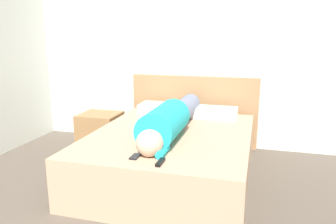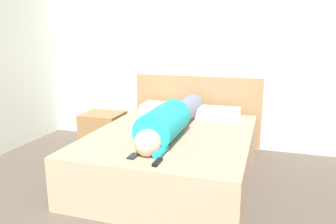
{
  "view_description": "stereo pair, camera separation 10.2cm",
  "coord_description": "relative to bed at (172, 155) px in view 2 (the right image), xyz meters",
  "views": [
    {
      "loc": [
        0.83,
        -0.26,
        1.46
      ],
      "look_at": [
        0.0,
        2.69,
        0.74
      ],
      "focal_mm": 35.0,
      "sensor_mm": 36.0,
      "label": 1
    },
    {
      "loc": [
        0.93,
        -0.23,
        1.46
      ],
      "look_at": [
        0.0,
        2.69,
        0.74
      ],
      "focal_mm": 35.0,
      "sensor_mm": 36.0,
      "label": 2
    }
  ],
  "objects": [
    {
      "name": "wall_back",
      "position": [
        -0.0,
        1.19,
        1.06
      ],
      "size": [
        5.65,
        0.06,
        2.6
      ],
      "color": "silver",
      "rests_on": "ground_plane"
    },
    {
      "name": "tv_remote",
      "position": [
        0.13,
        -0.83,
        0.26
      ],
      "size": [
        0.04,
        0.15,
        0.02
      ],
      "color": "black",
      "rests_on": "bed"
    },
    {
      "name": "pillow_near_headboard",
      "position": [
        -0.32,
        0.78,
        0.3
      ],
      "size": [
        0.6,
        0.33,
        0.12
      ],
      "color": "white",
      "rests_on": "bed"
    },
    {
      "name": "pillow_second",
      "position": [
        0.31,
        0.78,
        0.3
      ],
      "size": [
        0.57,
        0.33,
        0.11
      ],
      "color": "white",
      "rests_on": "bed"
    },
    {
      "name": "person_lying",
      "position": [
        -0.01,
        -0.04,
        0.39
      ],
      "size": [
        0.34,
        1.75,
        0.34
      ],
      "color": "#DBB293",
      "rests_on": "bed"
    },
    {
      "name": "cell_phone",
      "position": [
        -0.11,
        -0.75,
        0.25
      ],
      "size": [
        0.06,
        0.13,
        0.01
      ],
      "color": "black",
      "rests_on": "bed"
    },
    {
      "name": "nightstand",
      "position": [
        -1.1,
        0.55,
        0.0
      ],
      "size": [
        0.49,
        0.45,
        0.49
      ],
      "color": "olive",
      "rests_on": "ground_plane"
    },
    {
      "name": "bed",
      "position": [
        0.0,
        0.0,
        0.0
      ],
      "size": [
        1.57,
        1.98,
        0.49
      ],
      "color": "tan",
      "rests_on": "ground_plane"
    },
    {
      "name": "headboard",
      "position": [
        -0.0,
        1.12,
        0.22
      ],
      "size": [
        1.69,
        0.04,
        0.93
      ],
      "color": "#A37A51",
      "rests_on": "ground_plane"
    }
  ]
}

